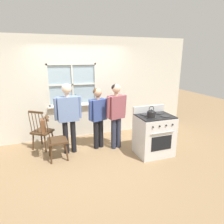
# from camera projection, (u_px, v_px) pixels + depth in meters

# --- Properties ---
(ground_plane) EXTENTS (16.00, 16.00, 0.00)m
(ground_plane) POSITION_uv_depth(u_px,v_px,m) (94.00, 158.00, 4.46)
(ground_plane) COLOR #937551
(wall_back) EXTENTS (6.40, 0.16, 2.70)m
(wall_back) POSITION_uv_depth(u_px,v_px,m) (80.00, 89.00, 5.37)
(wall_back) COLOR silver
(wall_back) RESTS_ON ground_plane
(chair_by_window) EXTENTS (0.42, 0.44, 0.99)m
(chair_by_window) POSITION_uv_depth(u_px,v_px,m) (56.00, 140.00, 4.31)
(chair_by_window) COLOR #4C331E
(chair_by_window) RESTS_ON ground_plane
(chair_near_wall) EXTENTS (0.58, 0.57, 0.99)m
(chair_near_wall) POSITION_uv_depth(u_px,v_px,m) (42.00, 132.00, 4.80)
(chair_near_wall) COLOR #4C331E
(chair_near_wall) RESTS_ON ground_plane
(person_elderly_left) EXTENTS (0.61, 0.24, 1.62)m
(person_elderly_left) POSITION_uv_depth(u_px,v_px,m) (68.00, 112.00, 4.46)
(person_elderly_left) COLOR black
(person_elderly_left) RESTS_ON ground_plane
(person_teen_center) EXTENTS (0.53, 0.32, 1.48)m
(person_teen_center) POSITION_uv_depth(u_px,v_px,m) (98.00, 113.00, 4.73)
(person_teen_center) COLOR black
(person_teen_center) RESTS_ON ground_plane
(person_adult_right) EXTENTS (0.54, 0.29, 1.58)m
(person_adult_right) POSITION_uv_depth(u_px,v_px,m) (116.00, 110.00, 4.71)
(person_adult_right) COLOR #2D3347
(person_adult_right) RESTS_ON ground_plane
(stove) EXTENTS (0.79, 0.68, 1.08)m
(stove) POSITION_uv_depth(u_px,v_px,m) (154.00, 134.00, 4.54)
(stove) COLOR silver
(stove) RESTS_ON ground_plane
(kettle) EXTENTS (0.21, 0.17, 0.25)m
(kettle) POSITION_uv_depth(u_px,v_px,m) (151.00, 113.00, 4.22)
(kettle) COLOR black
(kettle) RESTS_ON stove
(potted_plant) EXTENTS (0.15, 0.15, 0.33)m
(potted_plant) POSITION_uv_depth(u_px,v_px,m) (76.00, 102.00, 5.33)
(potted_plant) COLOR #935B3D
(potted_plant) RESTS_ON wall_back
(handbag) EXTENTS (0.19, 0.22, 0.31)m
(handbag) POSITION_uv_depth(u_px,v_px,m) (43.00, 125.00, 4.13)
(handbag) COLOR brown
(handbag) RESTS_ON chair_by_window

